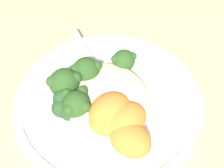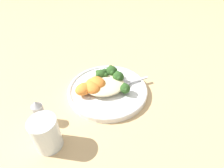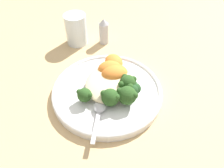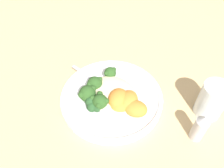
{
  "view_description": "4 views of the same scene",
  "coord_description": "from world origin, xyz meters",
  "px_view_note": "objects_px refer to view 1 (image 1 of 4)",
  "views": [
    {
      "loc": [
        0.32,
        -0.07,
        0.46
      ],
      "look_at": [
        -0.01,
        -0.0,
        0.04
      ],
      "focal_mm": 60.0,
      "sensor_mm": 36.0,
      "label": 1
    },
    {
      "loc": [
        0.06,
        0.43,
        0.42
      ],
      "look_at": [
        -0.01,
        -0.01,
        0.04
      ],
      "focal_mm": 28.0,
      "sensor_mm": 36.0,
      "label": 2
    },
    {
      "loc": [
        -0.34,
        -0.16,
        0.41
      ],
      "look_at": [
        -0.01,
        -0.03,
        0.05
      ],
      "focal_mm": 35.0,
      "sensor_mm": 36.0,
      "label": 3
    },
    {
      "loc": [
        0.3,
        -0.23,
        0.47
      ],
      "look_at": [
        -0.01,
        -0.0,
        0.05
      ],
      "focal_mm": 35.0,
      "sensor_mm": 36.0,
      "label": 4
    }
  ],
  "objects_px": {
    "broccoli_stalk_0": "(122,66)",
    "sweet_potato_chunk_0": "(110,123)",
    "broccoli_stalk_1": "(90,75)",
    "spoon": "(93,62)",
    "kale_tuft": "(68,104)",
    "sweet_potato_chunk_2": "(133,139)",
    "plate": "(109,105)",
    "broccoli_stalk_3": "(80,105)",
    "quinoa_mound": "(107,100)",
    "sweet_potato_chunk_3": "(110,110)",
    "sweet_potato_chunk_1": "(126,119)",
    "broccoli_stalk_2": "(70,86)"
  },
  "relations": [
    {
      "from": "kale_tuft",
      "to": "broccoli_stalk_1",
      "type": "bearing_deg",
      "value": 138.25
    },
    {
      "from": "sweet_potato_chunk_3",
      "to": "spoon",
      "type": "height_order",
      "value": "sweet_potato_chunk_3"
    },
    {
      "from": "broccoli_stalk_3",
      "to": "sweet_potato_chunk_1",
      "type": "xyz_separation_m",
      "value": [
        0.04,
        0.06,
        -0.0
      ]
    },
    {
      "from": "sweet_potato_chunk_0",
      "to": "kale_tuft",
      "type": "relative_size",
      "value": 1.31
    },
    {
      "from": "broccoli_stalk_2",
      "to": "spoon",
      "type": "bearing_deg",
      "value": -94.42
    },
    {
      "from": "sweet_potato_chunk_1",
      "to": "sweet_potato_chunk_2",
      "type": "relative_size",
      "value": 1.04
    },
    {
      "from": "broccoli_stalk_1",
      "to": "kale_tuft",
      "type": "distance_m",
      "value": 0.06
    },
    {
      "from": "broccoli_stalk_3",
      "to": "sweet_potato_chunk_0",
      "type": "height_order",
      "value": "broccoli_stalk_3"
    },
    {
      "from": "sweet_potato_chunk_0",
      "to": "kale_tuft",
      "type": "xyz_separation_m",
      "value": [
        -0.04,
        -0.05,
        0.0
      ]
    },
    {
      "from": "broccoli_stalk_2",
      "to": "sweet_potato_chunk_0",
      "type": "relative_size",
      "value": 1.63
    },
    {
      "from": "kale_tuft",
      "to": "sweet_potato_chunk_0",
      "type": "bearing_deg",
      "value": 51.14
    },
    {
      "from": "quinoa_mound",
      "to": "sweet_potato_chunk_0",
      "type": "xyz_separation_m",
      "value": [
        0.04,
        -0.0,
        0.0
      ]
    },
    {
      "from": "broccoli_stalk_0",
      "to": "sweet_potato_chunk_3",
      "type": "xyz_separation_m",
      "value": [
        0.08,
        -0.04,
        0.0
      ]
    },
    {
      "from": "plate",
      "to": "sweet_potato_chunk_3",
      "type": "height_order",
      "value": "sweet_potato_chunk_3"
    },
    {
      "from": "sweet_potato_chunk_0",
      "to": "sweet_potato_chunk_2",
      "type": "relative_size",
      "value": 1.03
    },
    {
      "from": "plate",
      "to": "broccoli_stalk_2",
      "type": "height_order",
      "value": "broccoli_stalk_2"
    },
    {
      "from": "broccoli_stalk_0",
      "to": "broccoli_stalk_2",
      "type": "height_order",
      "value": "broccoli_stalk_2"
    },
    {
      "from": "quinoa_mound",
      "to": "spoon",
      "type": "relative_size",
      "value": 1.18
    },
    {
      "from": "spoon",
      "to": "sweet_potato_chunk_0",
      "type": "bearing_deg",
      "value": 167.35
    },
    {
      "from": "sweet_potato_chunk_1",
      "to": "spoon",
      "type": "relative_size",
      "value": 0.52
    },
    {
      "from": "spoon",
      "to": "broccoli_stalk_3",
      "type": "bearing_deg",
      "value": 145.71
    },
    {
      "from": "broccoli_stalk_1",
      "to": "sweet_potato_chunk_0",
      "type": "xyz_separation_m",
      "value": [
        0.08,
        0.01,
        -0.0
      ]
    },
    {
      "from": "quinoa_mound",
      "to": "sweet_potato_chunk_3",
      "type": "relative_size",
      "value": 2.22
    },
    {
      "from": "quinoa_mound",
      "to": "sweet_potato_chunk_3",
      "type": "bearing_deg",
      "value": -3.58
    },
    {
      "from": "sweet_potato_chunk_3",
      "to": "kale_tuft",
      "type": "distance_m",
      "value": 0.06
    },
    {
      "from": "sweet_potato_chunk_0",
      "to": "sweet_potato_chunk_3",
      "type": "relative_size",
      "value": 0.97
    },
    {
      "from": "broccoli_stalk_1",
      "to": "spoon",
      "type": "relative_size",
      "value": 0.87
    },
    {
      "from": "kale_tuft",
      "to": "spoon",
      "type": "xyz_separation_m",
      "value": [
        -0.08,
        0.05,
        -0.01
      ]
    },
    {
      "from": "broccoli_stalk_3",
      "to": "broccoli_stalk_0",
      "type": "bearing_deg",
      "value": -138.91
    },
    {
      "from": "broccoli_stalk_1",
      "to": "kale_tuft",
      "type": "xyz_separation_m",
      "value": [
        0.04,
        -0.04,
        -0.0
      ]
    },
    {
      "from": "broccoli_stalk_1",
      "to": "sweet_potato_chunk_2",
      "type": "bearing_deg",
      "value": 172.42
    },
    {
      "from": "plate",
      "to": "broccoli_stalk_0",
      "type": "relative_size",
      "value": 2.86
    },
    {
      "from": "broccoli_stalk_3",
      "to": "sweet_potato_chunk_0",
      "type": "relative_size",
      "value": 1.33
    },
    {
      "from": "plate",
      "to": "sweet_potato_chunk_0",
      "type": "relative_size",
      "value": 4.51
    },
    {
      "from": "broccoli_stalk_0",
      "to": "sweet_potato_chunk_0",
      "type": "height_order",
      "value": "broccoli_stalk_0"
    },
    {
      "from": "broccoli_stalk_0",
      "to": "sweet_potato_chunk_1",
      "type": "bearing_deg",
      "value": -165.55
    },
    {
      "from": "broccoli_stalk_0",
      "to": "sweet_potato_chunk_2",
      "type": "height_order",
      "value": "same"
    },
    {
      "from": "sweet_potato_chunk_3",
      "to": "spoon",
      "type": "distance_m",
      "value": 0.11
    },
    {
      "from": "plate",
      "to": "sweet_potato_chunk_2",
      "type": "bearing_deg",
      "value": 11.69
    },
    {
      "from": "spoon",
      "to": "broccoli_stalk_1",
      "type": "bearing_deg",
      "value": 149.92
    },
    {
      "from": "broccoli_stalk_0",
      "to": "sweet_potato_chunk_3",
      "type": "bearing_deg",
      "value": 179.57
    },
    {
      "from": "sweet_potato_chunk_0",
      "to": "plate",
      "type": "bearing_deg",
      "value": 170.91
    },
    {
      "from": "broccoli_stalk_0",
      "to": "sweet_potato_chunk_0",
      "type": "distance_m",
      "value": 0.1
    },
    {
      "from": "broccoli_stalk_0",
      "to": "broccoli_stalk_2",
      "type": "xyz_separation_m",
      "value": [
        0.03,
        -0.08,
        0.0
      ]
    },
    {
      "from": "sweet_potato_chunk_3",
      "to": "spoon",
      "type": "xyz_separation_m",
      "value": [
        -0.11,
        -0.0,
        -0.02
      ]
    },
    {
      "from": "sweet_potato_chunk_3",
      "to": "plate",
      "type": "bearing_deg",
      "value": 170.93
    },
    {
      "from": "sweet_potato_chunk_2",
      "to": "broccoli_stalk_3",
      "type": "bearing_deg",
      "value": -138.04
    },
    {
      "from": "sweet_potato_chunk_0",
      "to": "broccoli_stalk_0",
      "type": "bearing_deg",
      "value": 158.14
    },
    {
      "from": "broccoli_stalk_1",
      "to": "sweet_potato_chunk_1",
      "type": "distance_m",
      "value": 0.09
    },
    {
      "from": "broccoli_stalk_1",
      "to": "sweet_potato_chunk_3",
      "type": "xyz_separation_m",
      "value": [
        0.07,
        0.02,
        0.0
      ]
    }
  ]
}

